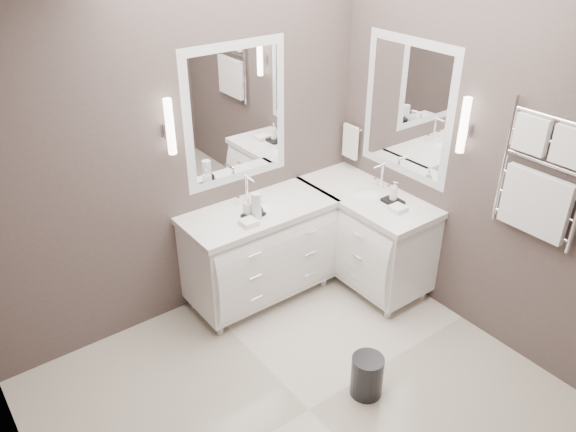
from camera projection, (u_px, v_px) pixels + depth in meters
floor at (309, 410)px, 3.75m from camera, size 3.20×3.00×0.01m
wall_back at (185, 152)px, 4.13m from camera, size 3.20×0.01×2.70m
wall_front at (575, 412)px, 2.04m from camera, size 3.20×0.01×2.70m
wall_left at (2, 364)px, 2.25m from camera, size 0.01×3.00×2.70m
wall_right at (491, 166)px, 3.92m from camera, size 0.01×3.00×2.70m
vanity_back at (259, 248)px, 4.60m from camera, size 1.24×0.59×0.97m
vanity_right at (365, 231)px, 4.83m from camera, size 0.59×1.24×0.97m
mirror_back at (236, 115)px, 4.26m from camera, size 0.90×0.02×1.10m
mirror_right at (407, 109)px, 4.37m from camera, size 0.02×0.90×1.10m
sconce_back at (170, 128)px, 3.89m from camera, size 0.06×0.06×0.40m
sconce_right at (464, 126)px, 3.91m from camera, size 0.06×0.06×0.40m
towel_bar_corner at (351, 141)px, 4.95m from camera, size 0.03×0.22×0.30m
towel_ladder at (540, 182)px, 3.59m from camera, size 0.06×0.58×0.90m
waste_bin at (367, 376)px, 3.81m from camera, size 0.25×0.25×0.31m
amenity_tray_back at (253, 215)px, 4.31m from camera, size 0.18×0.15×0.02m
amenity_tray_right at (393, 201)px, 4.50m from camera, size 0.12×0.16×0.02m
water_bottle at (256, 206)px, 4.24m from camera, size 0.08×0.08×0.21m
soap_bottle_a at (248, 206)px, 4.27m from camera, size 0.07×0.07×0.14m
soap_bottle_b at (259, 209)px, 4.27m from camera, size 0.10×0.10×0.09m
soap_bottle_c at (394, 191)px, 4.46m from camera, size 0.08×0.08×0.16m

